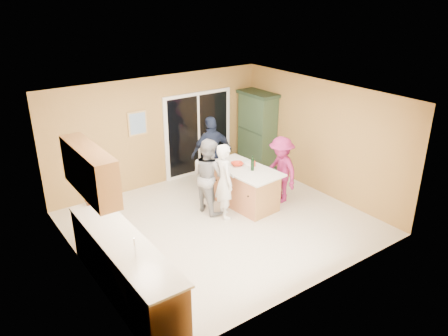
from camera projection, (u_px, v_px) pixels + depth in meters
floor at (221, 223)px, 8.87m from camera, size 5.50×5.50×0.00m
ceiling at (220, 98)px, 7.87m from camera, size 5.50×5.00×0.10m
wall_back at (160, 131)px, 10.25m from camera, size 5.50×0.10×2.60m
wall_front at (317, 216)px, 6.49m from camera, size 5.50×0.10×2.60m
wall_left at (79, 202)px, 6.90m from camera, size 0.10×5.00×2.60m
wall_right at (320, 137)px, 9.84m from camera, size 0.10×5.00×2.60m
left_cabinet_run at (128, 272)px, 6.60m from camera, size 0.65×3.05×1.24m
upper_cabinets at (89, 171)px, 6.62m from camera, size 0.35×1.60×0.75m
sliding_door at (198, 134)px, 10.88m from camera, size 1.90×0.07×2.10m
framed_picture at (137, 123)px, 9.82m from camera, size 0.46×0.04×0.56m
kitchen_island at (244, 188)px, 9.49m from camera, size 1.03×1.70×0.86m
green_hutch at (257, 132)px, 11.25m from camera, size 0.58×1.10×2.01m
woman_white at (225, 181)px, 8.85m from camera, size 0.54×0.67×1.60m
woman_grey at (209, 176)px, 9.09m from camera, size 0.69×0.84×1.61m
woman_navy at (212, 153)px, 10.11m from camera, size 1.08×0.57×1.75m
woman_magenta at (281, 170)px, 9.53m from camera, size 0.65×1.02×1.50m
serving_bowl at (237, 164)px, 9.46m from camera, size 0.33×0.33×0.06m
tulip_vase at (87, 195)px, 7.51m from camera, size 0.25×0.22×0.40m
tumbler_near at (254, 164)px, 9.41m from camera, size 0.10×0.10×0.11m
tumbler_far at (222, 162)px, 9.48m from camera, size 0.09×0.09×0.12m
wine_bottle at (253, 165)px, 9.18m from camera, size 0.07×0.07×0.32m
white_plate at (250, 163)px, 9.56m from camera, size 0.30×0.30×0.02m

